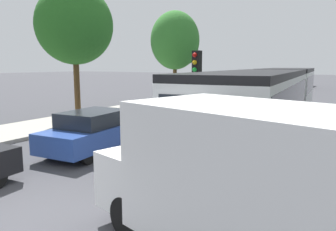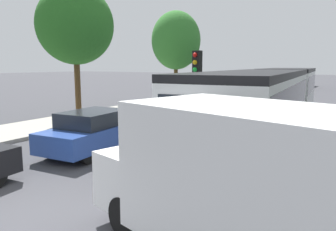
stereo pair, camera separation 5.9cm
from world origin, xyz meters
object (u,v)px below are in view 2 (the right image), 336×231
queued_car_graphite (246,94)px  tree_left_mid (75,25)px  queued_car_green (219,101)px  queued_car_white (185,110)px  tree_left_far (177,42)px  queued_car_navy (267,89)px  articulated_bus (272,94)px  white_van (254,182)px  queued_car_blue (95,131)px  city_bus_rear (293,77)px  traffic_light (197,74)px

queued_car_graphite → tree_left_mid: (-4.39, -12.53, 4.00)m
queued_car_green → queued_car_white: bearing=178.0°
queued_car_green → tree_left_far: 6.05m
queued_car_navy → tree_left_mid: 19.25m
articulated_bus → tree_left_far: tree_left_far is taller
queued_car_green → white_van: (6.28, -14.24, 0.56)m
articulated_bus → queued_car_graphite: size_ratio=4.50×
queued_car_white → articulated_bus: bearing=-73.6°
queued_car_blue → white_van: size_ratio=0.76×
queued_car_blue → tree_left_far: size_ratio=0.61×
city_bus_rear → tree_left_mid: 32.49m
white_van → tree_left_far: size_ratio=0.80×
queued_car_graphite → tree_left_far: (-4.16, -3.05, 3.78)m
queued_car_white → white_van: (6.13, -9.53, 0.53)m
city_bus_rear → tree_left_far: tree_left_far is taller
queued_car_blue → traffic_light: size_ratio=1.19×
articulated_bus → queued_car_blue: bearing=-32.3°
queued_car_green → queued_car_navy: queued_car_navy is taller
traffic_light → queued_car_blue: bearing=-17.5°
tree_left_mid → queued_car_white: bearing=28.9°
queued_car_graphite → queued_car_blue: bearing=176.0°
queued_car_green → tree_left_mid: size_ratio=0.61×
queued_car_navy → traffic_light: 18.24m
queued_car_navy → tree_left_far: bearing=150.2°
queued_car_white → traffic_light: traffic_light is taller
articulated_bus → queued_car_white: bearing=-73.7°
city_bus_rear → queued_car_graphite: size_ratio=2.81×
city_bus_rear → queued_car_navy: bearing=-178.4°
queued_car_navy → traffic_light: traffic_light is taller
queued_car_navy → city_bus_rear: bearing=-2.8°
city_bus_rear → articulated_bus: bearing=-171.2°
queued_car_graphite → white_van: bearing=-166.0°
city_bus_rear → queued_car_blue: bearing=-179.3°
queued_car_white → queued_car_navy: bearing=-3.8°
articulated_bus → queued_car_blue: articulated_bus is taller
queued_car_green → white_van: bearing=-160.0°
queued_car_blue → queued_car_navy: queued_car_blue is taller
city_bus_rear → queued_car_green: 24.84m
queued_car_white → queued_car_green: 4.71m
city_bus_rear → traffic_light: bearing=-175.8°
queued_car_white → queued_car_green: queued_car_white is taller
articulated_bus → tree_left_mid: 9.72m
queued_car_green → traffic_light: bearing=-168.8°
queued_car_green → queued_car_navy: bearing=-4.6°
tree_left_far → queued_car_blue: bearing=-72.4°
tree_left_far → city_bus_rear: bearing=79.8°
queued_car_blue → queued_car_navy: bearing=-4.3°
traffic_light → queued_car_graphite: bearing=-161.5°
queued_car_white → traffic_light: (1.73, -2.29, 1.79)m
queued_car_blue → tree_left_mid: size_ratio=0.62×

